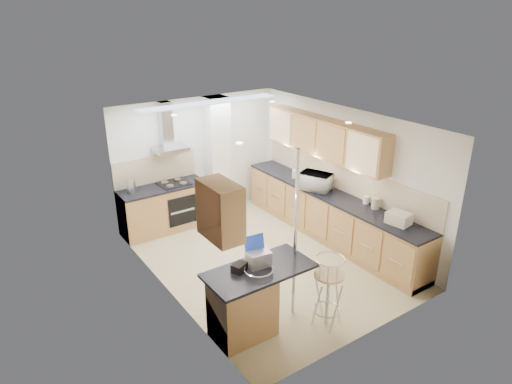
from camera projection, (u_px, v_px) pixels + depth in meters
ground at (265, 259)px, 8.07m from camera, size 4.80×4.80×0.00m
room_shell at (268, 168)px, 7.94m from camera, size 3.64×4.84×2.51m
right_counter at (329, 215)px, 8.68m from camera, size 0.63×4.40×0.92m
back_counter at (164, 208)px, 9.00m from camera, size 1.70×0.63×0.92m
peninsula at (259, 299)px, 6.19m from camera, size 1.47×0.72×0.94m
microwave at (316, 181)px, 8.61m from camera, size 0.61×0.70×0.32m
laptop at (259, 258)px, 6.07m from camera, size 0.33×0.26×0.21m
bag at (239, 267)px, 5.96m from camera, size 0.23×0.20×0.11m
bar_stool_near at (258, 301)px, 6.09m from camera, size 0.52×0.52×1.02m
bar_stool_end at (328, 292)px, 6.24m from camera, size 0.62×0.62×1.07m
jar_a at (295, 174)px, 9.23m from camera, size 0.15×0.15×0.17m
jar_b at (298, 174)px, 9.22m from camera, size 0.12×0.12×0.16m
jar_c at (376, 203)px, 7.82m from camera, size 0.16×0.16×0.20m
jar_d at (366, 200)px, 8.04m from camera, size 0.10×0.10×0.14m
bread_bin at (399, 218)px, 7.29m from camera, size 0.34×0.40×0.19m
kettle at (131, 187)px, 8.50m from camera, size 0.16×0.16×0.23m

